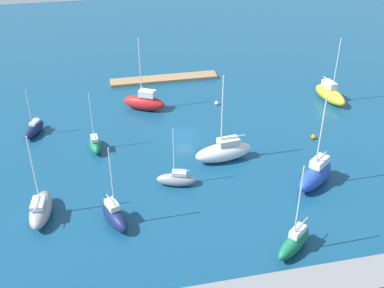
% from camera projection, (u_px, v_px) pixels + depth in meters
% --- Properties ---
extents(water, '(160.00, 160.00, 0.00)m').
position_uv_depth(water, '(184.00, 134.00, 67.29)').
color(water, navy).
rests_on(water, ground).
extents(pier_dock, '(18.99, 2.90, 0.58)m').
position_uv_depth(pier_dock, '(164.00, 79.00, 83.52)').
color(pier_dock, '#997A56').
rests_on(pier_dock, ground).
extents(sailboat_gray_by_breakwater, '(2.93, 6.52, 10.08)m').
position_uv_depth(sailboat_gray_by_breakwater, '(41.00, 209.00, 51.06)').
color(sailboat_gray_by_breakwater, gray).
rests_on(sailboat_gray_by_breakwater, water).
extents(sailboat_green_east_end, '(1.80, 4.62, 8.37)m').
position_uv_depth(sailboat_green_east_end, '(95.00, 144.00, 63.11)').
color(sailboat_green_east_end, '#19724C').
rests_on(sailboat_green_east_end, water).
extents(sailboat_navy_mid_basin, '(3.26, 5.12, 7.07)m').
position_uv_depth(sailboat_navy_mid_basin, '(34.00, 129.00, 66.79)').
color(sailboat_navy_mid_basin, '#141E4C').
rests_on(sailboat_navy_mid_basin, water).
extents(sailboat_red_center_basin, '(7.05, 5.24, 11.48)m').
position_uv_depth(sailboat_red_center_basin, '(144.00, 102.00, 73.28)').
color(sailboat_red_center_basin, red).
rests_on(sailboat_red_center_basin, water).
extents(sailboat_white_off_beacon, '(7.89, 3.35, 11.92)m').
position_uv_depth(sailboat_white_off_beacon, '(224.00, 151.00, 60.79)').
color(sailboat_white_off_beacon, white).
rests_on(sailboat_white_off_beacon, water).
extents(sailboat_blue_far_south, '(6.94, 6.07, 11.85)m').
position_uv_depth(sailboat_blue_far_south, '(315.00, 175.00, 56.09)').
color(sailboat_blue_far_south, '#2347B2').
rests_on(sailboat_blue_far_south, water).
extents(sailboat_yellow_inner_mooring, '(3.48, 7.40, 10.69)m').
position_uv_depth(sailboat_yellow_inner_mooring, '(330.00, 94.00, 75.78)').
color(sailboat_yellow_inner_mooring, yellow).
rests_on(sailboat_yellow_inner_mooring, water).
extents(sailboat_gray_along_channel, '(4.99, 2.86, 7.80)m').
position_uv_depth(sailboat_gray_along_channel, '(176.00, 179.00, 56.31)').
color(sailboat_gray_along_channel, gray).
rests_on(sailboat_gray_along_channel, water).
extents(sailboat_green_west_end, '(5.30, 4.58, 10.35)m').
position_uv_depth(sailboat_green_west_end, '(294.00, 242.00, 46.65)').
color(sailboat_green_west_end, '#19724C').
rests_on(sailboat_green_west_end, water).
extents(sailboat_navy_outer_mooring, '(3.44, 5.55, 9.78)m').
position_uv_depth(sailboat_navy_outer_mooring, '(115.00, 216.00, 50.11)').
color(sailboat_navy_outer_mooring, '#141E4C').
rests_on(sailboat_navy_outer_mooring, water).
extents(mooring_buoy_white, '(0.65, 0.65, 0.65)m').
position_uv_depth(mooring_buoy_white, '(217.00, 103.00, 75.14)').
color(mooring_buoy_white, white).
rests_on(mooring_buoy_white, water).
extents(mooring_buoy_orange, '(0.68, 0.68, 0.68)m').
position_uv_depth(mooring_buoy_orange, '(313.00, 137.00, 65.95)').
color(mooring_buoy_orange, orange).
rests_on(mooring_buoy_orange, water).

